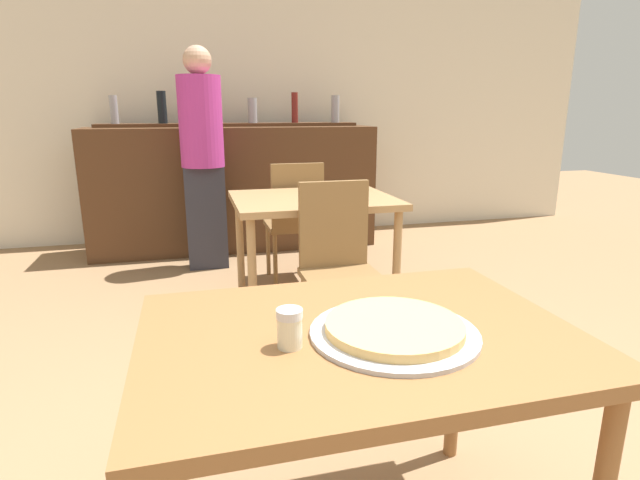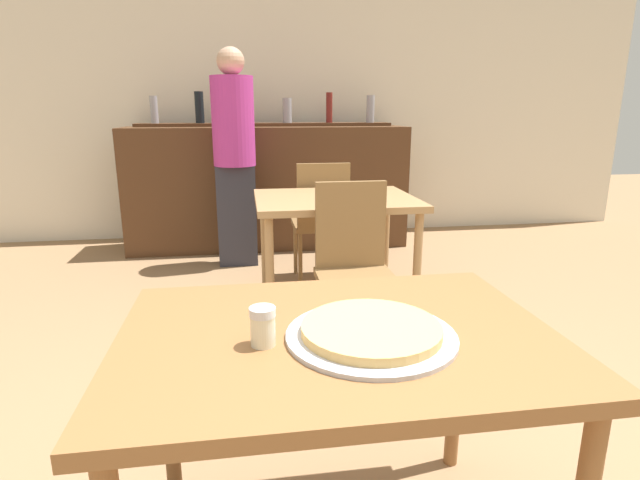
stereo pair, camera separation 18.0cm
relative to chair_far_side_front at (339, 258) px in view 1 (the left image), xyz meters
The scene contains 10 objects.
wall_back 2.95m from the chair_far_side_front, 96.75° to the left, with size 8.00×0.05×2.80m.
dining_table_near 1.33m from the chair_far_side_front, 104.43° to the right, with size 1.12×0.80×0.73m.
dining_table_far 0.58m from the chair_far_side_front, 90.00° to the left, with size 0.99×0.79×0.76m.
bar_counter 2.31m from the chair_far_side_front, 98.22° to the left, with size 2.60×0.56×1.13m.
bar_back_shelf 2.54m from the chair_far_side_front, 97.76° to the left, with size 2.39×0.24×0.34m.
chair_far_side_front is the anchor object (origin of this frame).
chair_far_side_back 1.12m from the chair_far_side_front, 90.00° to the left, with size 0.40×0.40×0.92m.
pizza_tray 1.38m from the chair_far_side_front, 100.80° to the right, with size 0.43×0.43×0.04m.
cheese_shaker 1.46m from the chair_far_side_front, 111.43° to the right, with size 0.06×0.06×0.10m.
person_standing 1.87m from the chair_far_side_front, 110.10° to the left, with size 0.34×0.34×1.76m.
Camera 1 is at (-0.40, -1.13, 1.28)m, focal length 28.00 mm.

